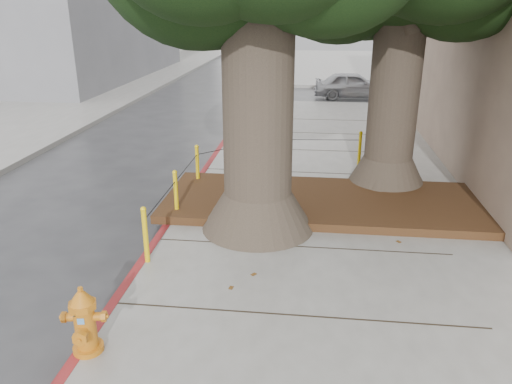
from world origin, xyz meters
TOP-DOWN VIEW (x-y plane):
  - ground at (0.00, 0.00)m, footprint 140.00×140.00m
  - sidewalk_far at (6.00, 30.00)m, footprint 16.00×20.00m
  - curb_red at (-2.00, 2.50)m, footprint 0.14×26.00m
  - planter_bed at (0.90, 3.90)m, footprint 6.40×2.60m
  - bollard_ring at (-0.87, 4.38)m, footprint 3.79×5.39m
  - fire_hydrant at (-1.90, -1.00)m, footprint 0.46×0.42m
  - car_silver at (2.33, 17.27)m, footprint 3.50×1.51m
  - car_red at (8.14, 18.02)m, footprint 3.71×1.69m
  - car_dark at (-11.83, 17.88)m, footprint 2.02×4.07m

SIDE VIEW (x-z plane):
  - ground at x=0.00m, z-range 0.00..0.00m
  - sidewalk_far at x=6.00m, z-range 0.00..0.15m
  - curb_red at x=-2.00m, z-range -0.01..0.15m
  - planter_bed at x=0.90m, z-range 0.15..0.31m
  - fire_hydrant at x=-1.90m, z-range 0.14..1.00m
  - car_dark at x=-11.83m, z-range 0.00..1.14m
  - car_silver at x=2.33m, z-range 0.00..1.18m
  - car_red at x=8.14m, z-range 0.00..1.18m
  - bollard_ring at x=-0.87m, z-range 0.19..1.14m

